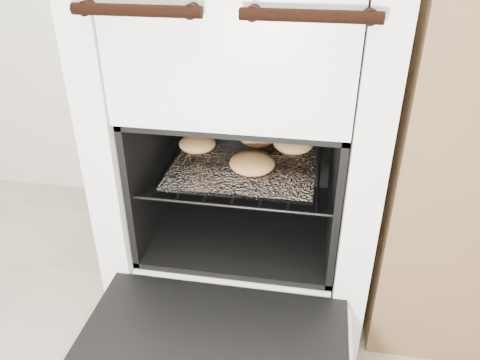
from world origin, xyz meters
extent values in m
cube|color=white|center=(0.00, 1.15, 0.51)|extent=(0.66, 0.70, 1.01)
cylinder|color=black|center=(-0.15, 0.78, 0.88)|extent=(0.24, 0.02, 0.02)
cylinder|color=black|center=(0.16, 0.78, 0.88)|extent=(0.24, 0.02, 0.02)
cylinder|color=black|center=(-0.23, 1.06, 0.44)|extent=(0.01, 0.46, 0.01)
cylinder|color=black|center=(0.24, 1.06, 0.44)|extent=(0.01, 0.46, 0.01)
cylinder|color=black|center=(0.00, 0.84, 0.44)|extent=(0.47, 0.01, 0.01)
cylinder|color=black|center=(0.00, 1.28, 0.44)|extent=(0.47, 0.01, 0.01)
cylinder|color=black|center=(-0.19, 1.06, 0.44)|extent=(0.01, 0.44, 0.01)
cylinder|color=black|center=(-0.13, 1.06, 0.44)|extent=(0.01, 0.44, 0.01)
cylinder|color=black|center=(-0.06, 1.06, 0.44)|extent=(0.01, 0.44, 0.01)
cylinder|color=black|center=(0.00, 1.06, 0.44)|extent=(0.01, 0.44, 0.01)
cylinder|color=black|center=(0.07, 1.06, 0.44)|extent=(0.01, 0.44, 0.01)
cylinder|color=black|center=(0.14, 1.06, 0.44)|extent=(0.01, 0.44, 0.01)
cylinder|color=black|center=(0.20, 1.06, 0.44)|extent=(0.01, 0.44, 0.01)
cube|color=white|center=(0.00, 1.04, 0.45)|extent=(0.37, 0.33, 0.01)
ellipsoid|color=tan|center=(-0.14, 1.09, 0.48)|extent=(0.14, 0.14, 0.04)
ellipsoid|color=tan|center=(0.13, 1.14, 0.48)|extent=(0.14, 0.14, 0.05)
ellipsoid|color=tan|center=(0.02, 1.16, 0.48)|extent=(0.10, 0.10, 0.05)
ellipsoid|color=tan|center=(0.03, 1.00, 0.48)|extent=(0.15, 0.15, 0.05)
ellipsoid|color=tan|center=(0.13, 1.14, 0.48)|extent=(0.15, 0.15, 0.05)
camera|label=1|loc=(0.18, -0.05, 1.03)|focal=35.00mm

